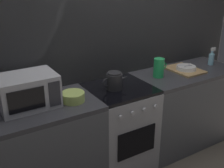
{
  "coord_description": "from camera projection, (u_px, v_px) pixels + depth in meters",
  "views": [
    {
      "loc": [
        -1.35,
        -2.05,
        1.93
      ],
      "look_at": [
        -0.08,
        0.0,
        0.95
      ],
      "focal_mm": 44.51,
      "sensor_mm": 36.0,
      "label": 1
    }
  ],
  "objects": [
    {
      "name": "spray_bottle",
      "position": [
        211.0,
        58.0,
        3.28
      ],
      "size": [
        0.08,
        0.06,
        0.2
      ],
      "color": "#8CCCE5",
      "rests_on": "counter_right"
    },
    {
      "name": "counter_right",
      "position": [
        183.0,
        107.0,
        3.26
      ],
      "size": [
        1.2,
        0.6,
        0.9
      ],
      "color": "#515459",
      "rests_on": "ground_plane"
    },
    {
      "name": "dish_pile",
      "position": [
        185.0,
        69.0,
        3.09
      ],
      "size": [
        0.3,
        0.4,
        0.07
      ],
      "color": "tan",
      "rests_on": "counter_right"
    },
    {
      "name": "pitcher",
      "position": [
        159.0,
        68.0,
        2.88
      ],
      "size": [
        0.16,
        0.11,
        0.2
      ],
      "color": "green",
      "rests_on": "counter_right"
    },
    {
      "name": "back_wall",
      "position": [
        102.0,
        49.0,
        2.8
      ],
      "size": [
        3.6,
        0.05,
        2.4
      ],
      "color": "gray",
      "rests_on": "ground_plane"
    },
    {
      "name": "ground_plane",
      "position": [
        119.0,
        164.0,
        3.0
      ],
      "size": [
        8.0,
        8.0,
        0.0
      ],
      "primitive_type": "plane",
      "color": "#6B6054"
    },
    {
      "name": "stove_unit",
      "position": [
        119.0,
        128.0,
        2.83
      ],
      "size": [
        0.6,
        0.63,
        0.9
      ],
      "color": "#9E9EA3",
      "rests_on": "ground_plane"
    },
    {
      "name": "microwave",
      "position": [
        28.0,
        91.0,
        2.24
      ],
      "size": [
        0.46,
        0.35,
        0.27
      ],
      "color": "#B2B2B7",
      "rests_on": "counter_left"
    },
    {
      "name": "counter_left",
      "position": [
        31.0,
        156.0,
        2.39
      ],
      "size": [
        1.2,
        0.6,
        0.9
      ],
      "color": "#515459",
      "rests_on": "ground_plane"
    },
    {
      "name": "kettle",
      "position": [
        114.0,
        81.0,
        2.59
      ],
      "size": [
        0.28,
        0.15,
        0.17
      ],
      "color": "#262628",
      "rests_on": "stove_unit"
    },
    {
      "name": "mixing_bowl",
      "position": [
        73.0,
        97.0,
        2.36
      ],
      "size": [
        0.2,
        0.2,
        0.08
      ],
      "primitive_type": "cylinder",
      "color": "#B7D166",
      "rests_on": "counter_left"
    }
  ]
}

